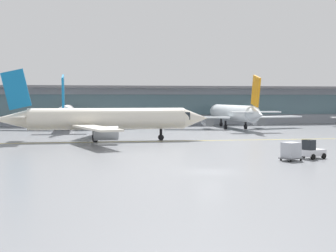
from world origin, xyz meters
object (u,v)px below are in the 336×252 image
(gate_airplane_2, at_px, (233,113))
(cargo_dolly_lead, at_px, (291,151))
(baggage_tug, at_px, (312,151))
(gate_airplane_1, at_px, (66,114))
(taxiing_regional_jet, at_px, (105,120))

(gate_airplane_2, height_order, cargo_dolly_lead, gate_airplane_2)
(baggage_tug, bearing_deg, cargo_dolly_lead, 180.00)
(gate_airplane_2, xyz_separation_m, cargo_dolly_lead, (-11.65, -55.19, -2.27))
(gate_airplane_2, distance_m, baggage_tug, 54.72)
(cargo_dolly_lead, bearing_deg, gate_airplane_1, 90.18)
(gate_airplane_1, xyz_separation_m, gate_airplane_2, (35.70, -3.89, 0.02))
(gate_airplane_2, relative_size, cargo_dolly_lead, 13.10)
(gate_airplane_2, height_order, baggage_tug, gate_airplane_2)
(baggage_tug, height_order, cargo_dolly_lead, baggage_tug)
(gate_airplane_2, relative_size, baggage_tug, 11.37)
(gate_airplane_2, bearing_deg, cargo_dolly_lead, 167.41)
(gate_airplane_2, bearing_deg, gate_airplane_1, 83.11)
(baggage_tug, distance_m, cargo_dolly_lead, 3.23)
(baggage_tug, bearing_deg, gate_airplane_2, 58.92)
(taxiing_regional_jet, xyz_separation_m, baggage_tug, (20.82, -27.16, -2.41))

